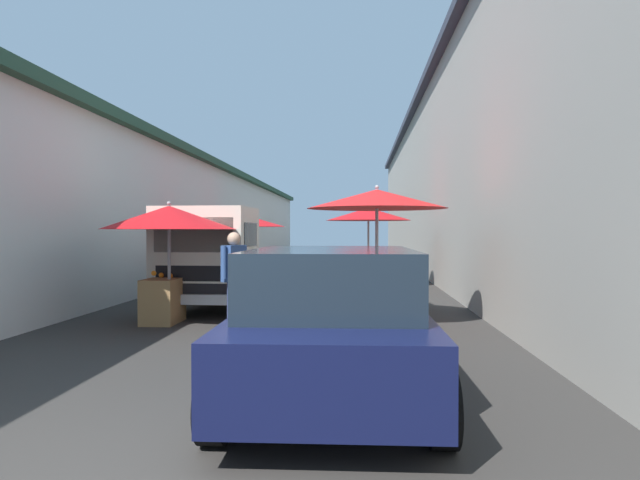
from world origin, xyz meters
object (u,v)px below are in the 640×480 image
at_px(fruit_stall_far_right, 222,228).
at_px(delivery_truck, 216,259).
at_px(fruit_stall_near_left, 168,230).
at_px(parked_scooter, 404,289).
at_px(fruit_stall_far_left, 369,224).
at_px(plastic_stool, 346,294).
at_px(hatchback_car, 333,321).
at_px(fruit_stall_mid_lane, 376,217).
at_px(fruit_stall_near_right, 255,232).
at_px(vendor_by_crates, 234,273).

bearing_deg(fruit_stall_far_right, delivery_truck, -168.09).
distance_m(fruit_stall_near_left, parked_scooter, 4.74).
height_order(fruit_stall_far_left, delivery_truck, fruit_stall_far_left).
height_order(fruit_stall_far_right, delivery_truck, fruit_stall_far_right).
height_order(fruit_stall_near_left, plastic_stool, fruit_stall_near_left).
relative_size(fruit_stall_far_left, parked_scooter, 1.48).
height_order(fruit_stall_far_left, hatchback_car, fruit_stall_far_left).
height_order(fruit_stall_far_left, plastic_stool, fruit_stall_far_left).
distance_m(hatchback_car, delivery_truck, 6.48).
bearing_deg(fruit_stall_far_left, fruit_stall_mid_lane, -179.94).
bearing_deg(fruit_stall_near_right, fruit_stall_far_left, -130.06).
relative_size(fruit_stall_mid_lane, fruit_stall_near_left, 1.05).
relative_size(fruit_stall_near_right, delivery_truck, 0.44).
xyz_separation_m(fruit_stall_near_right, parked_scooter, (-8.35, -4.55, -1.14)).
relative_size(hatchback_car, parked_scooter, 2.36).
bearing_deg(delivery_truck, plastic_stool, -84.47).
relative_size(delivery_truck, plastic_stool, 11.44).
bearing_deg(plastic_stool, fruit_stall_near_left, 123.97).
xyz_separation_m(fruit_stall_near_left, fruit_stall_far_right, (5.87, 0.47, 0.07)).
xyz_separation_m(fruit_stall_near_left, plastic_stool, (2.05, -3.04, -1.31)).
relative_size(parked_scooter, plastic_stool, 3.84).
height_order(fruit_stall_far_left, parked_scooter, fruit_stall_far_left).
height_order(fruit_stall_mid_lane, parked_scooter, fruit_stall_mid_lane).
distance_m(fruit_stall_mid_lane, delivery_truck, 3.67).
bearing_deg(plastic_stool, delivery_truck, 95.53).
relative_size(fruit_stall_far_right, vendor_by_crates, 1.42).
bearing_deg(hatchback_car, parked_scooter, -11.17).
height_order(fruit_stall_near_right, fruit_stall_near_left, fruit_stall_near_right).
distance_m(fruit_stall_far_right, plastic_stool, 5.37).
height_order(fruit_stall_near_right, fruit_stall_mid_lane, fruit_stall_mid_lane).
relative_size(fruit_stall_far_left, vendor_by_crates, 1.54).
xyz_separation_m(fruit_stall_near_left, hatchback_car, (-4.10, -3.05, -0.90)).
bearing_deg(fruit_stall_mid_lane, plastic_stool, 17.35).
distance_m(fruit_stall_near_right, fruit_stall_near_left, 10.16).
height_order(fruit_stall_mid_lane, hatchback_car, fruit_stall_mid_lane).
height_order(fruit_stall_mid_lane, fruit_stall_near_left, fruit_stall_mid_lane).
height_order(delivery_truck, parked_scooter, delivery_truck).
relative_size(fruit_stall_near_left, vendor_by_crates, 1.44).
bearing_deg(delivery_truck, fruit_stall_far_left, -32.46).
xyz_separation_m(delivery_truck, parked_scooter, (0.02, -3.83, -0.59)).
xyz_separation_m(fruit_stall_mid_lane, fruit_stall_near_left, (-0.23, 3.61, -0.23)).
relative_size(fruit_stall_mid_lane, delivery_truck, 0.49).
bearing_deg(fruit_stall_near_right, delivery_truck, -175.07).
distance_m(fruit_stall_mid_lane, fruit_stall_near_left, 3.63).
relative_size(fruit_stall_near_right, vendor_by_crates, 1.38).
xyz_separation_m(fruit_stall_mid_lane, plastic_stool, (1.82, 0.57, -1.54)).
bearing_deg(fruit_stall_far_right, hatchback_car, -160.58).
bearing_deg(parked_scooter, vendor_by_crates, 126.92).
height_order(fruit_stall_mid_lane, delivery_truck, fruit_stall_mid_lane).
xyz_separation_m(fruit_stall_far_right, hatchback_car, (-9.98, -3.52, -0.97)).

